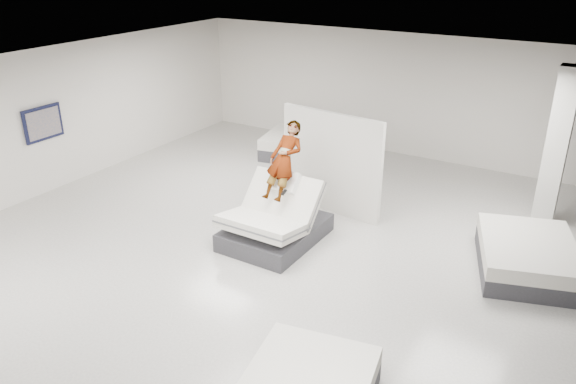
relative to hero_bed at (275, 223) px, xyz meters
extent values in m
plane|color=beige|center=(0.26, -1.04, -0.39)|extent=(14.00, 14.00, 0.00)
plane|color=#28282B|center=(0.26, -1.04, 2.81)|extent=(14.00, 14.00, 0.00)
cube|color=silver|center=(0.26, 5.96, 1.21)|extent=(12.00, 0.04, 3.20)
cube|color=silver|center=(-5.74, -1.04, 1.21)|extent=(0.04, 14.00, 3.20)
cube|color=#3D3D42|center=(0.00, 0.04, -0.22)|extent=(1.50, 1.99, 0.35)
cube|color=white|center=(0.00, 0.29, 0.39)|extent=(1.49, 0.84, 0.87)
cube|color=#5C5D61|center=(0.00, 0.29, 0.39)|extent=(1.51, 0.72, 0.76)
cube|color=white|center=(0.00, -0.43, 0.15)|extent=(1.49, 1.02, 0.39)
cube|color=#5C5D61|center=(0.00, -0.43, 0.15)|extent=(1.51, 1.01, 0.21)
cube|color=white|center=(0.00, 0.36, 0.73)|extent=(0.55, 0.37, 0.38)
imported|color=slate|center=(0.00, 0.34, 0.85)|extent=(0.58, 1.51, 1.15)
cube|color=black|center=(0.22, -0.01, 0.69)|extent=(0.05, 0.14, 0.08)
cube|color=silver|center=(0.26, 1.78, 0.68)|extent=(2.36, 0.37, 2.15)
cube|color=#3D3D42|center=(4.30, 1.33, -0.24)|extent=(2.08, 2.41, 0.31)
cube|color=white|center=(4.30, 1.33, 0.05)|extent=(2.08, 2.41, 0.26)
cube|color=#3D3D42|center=(-1.78, 4.42, -0.23)|extent=(2.44, 2.01, 0.32)
cube|color=white|center=(-1.78, 4.42, 0.07)|extent=(2.44, 2.01, 0.27)
cube|color=silver|center=(4.26, 3.46, 1.21)|extent=(0.40, 0.40, 3.20)
cube|color=black|center=(-5.68, -0.54, 1.21)|extent=(0.05, 0.95, 0.75)
cube|color=tan|center=(-5.65, -0.54, 1.21)|extent=(0.02, 0.82, 0.62)
camera|label=1|loc=(5.09, -7.97, 4.79)|focal=35.00mm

